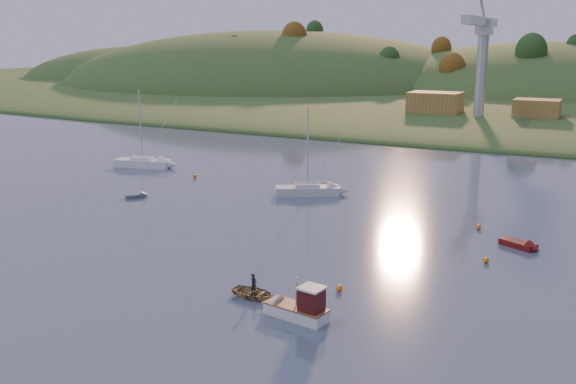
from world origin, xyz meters
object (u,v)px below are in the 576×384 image
at_px(sailboat_far, 307,189).
at_px(grey_dinghy, 140,196).
at_px(fishing_boat, 292,306).
at_px(red_tender, 525,246).
at_px(sailboat_near, 143,162).
at_px(canoe, 254,293).

bearing_deg(sailboat_far, grey_dinghy, -179.50).
bearing_deg(grey_dinghy, sailboat_far, -18.76).
relative_size(fishing_boat, grey_dinghy, 2.01).
height_order(fishing_boat, red_tender, fishing_boat).
xyz_separation_m(fishing_boat, grey_dinghy, (-31.43, 22.11, -0.53)).
bearing_deg(fishing_boat, sailboat_near, -31.13).
height_order(sailboat_near, sailboat_far, sailboat_near).
height_order(sailboat_far, canoe, sailboat_far).
xyz_separation_m(fishing_boat, sailboat_far, (-14.07, 32.19, -0.03)).
xyz_separation_m(fishing_boat, red_tender, (12.17, 22.37, -0.46)).
distance_m(canoe, red_tender, 26.24).
distance_m(fishing_boat, sailboat_far, 35.13).
bearing_deg(sailboat_near, fishing_boat, -55.51).
xyz_separation_m(sailboat_far, red_tender, (26.24, -9.82, -0.43)).
height_order(canoe, grey_dinghy, canoe).
bearing_deg(sailboat_far, fishing_boat, -96.04).
bearing_deg(red_tender, grey_dinghy, -151.93).
height_order(fishing_boat, sailboat_far, sailboat_far).
bearing_deg(sailboat_near, red_tender, -29.76).
height_order(sailboat_near, red_tender, sailboat_near).
relative_size(canoe, grey_dinghy, 1.30).
height_order(canoe, red_tender, red_tender).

